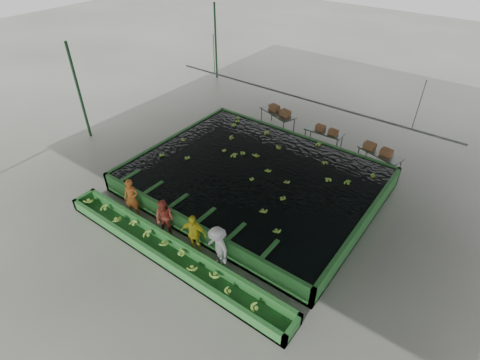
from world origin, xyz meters
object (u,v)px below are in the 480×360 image
Objects in this scene: worker_d at (218,247)px; box_stack_right at (377,152)px; sorting_trough at (170,253)px; packing_table_mid at (323,138)px; flotation_tank at (254,179)px; packing_table_left at (277,120)px; worker_a at (132,198)px; box_stack_mid at (327,132)px; packing_table_right at (378,161)px; worker_c at (193,234)px; box_stack_left at (279,113)px; worker_b at (164,218)px.

worker_d is 1.25× the size of box_stack_right.
packing_table_mid reaches higher than sorting_trough.
packing_table_left reaches higher than flotation_tank.
packing_table_left is (-3.63, 9.54, -0.35)m from worker_d.
worker_a is (-2.82, -4.30, 0.38)m from flotation_tank.
flotation_tank is at bearing -100.85° from box_stack_mid.
packing_table_mid is 0.96× the size of packing_table_right.
box_stack_mid is (0.52, 9.28, 0.06)m from worker_c.
flotation_tank is at bearing -69.28° from box_stack_left.
worker_b is 0.80× the size of packing_table_mid.
flotation_tank is at bearing 128.64° from worker_d.
box_stack_right reaches higher than packing_table_mid.
packing_table_right is at bearing 50.19° from worker_c.
box_stack_mid is at bearing 172.66° from box_stack_right.
sorting_trough is at bearing -79.16° from box_stack_left.
packing_table_right is 1.45× the size of box_stack_left.
worker_b is at bearing -83.53° from packing_table_left.
packing_table_left is at bearing 175.02° from box_stack_mid.
worker_d is at bearing -69.20° from packing_table_left.
worker_a is 4.36m from worker_d.
flotation_tank is at bearing 76.66° from worker_c.
packing_table_right is at bearing -6.49° from box_stack_mid.
worker_a reaches higher than packing_table_left.
box_stack_left is at bearing 174.36° from packing_table_right.
worker_d is (4.36, 0.00, 0.00)m from worker_a.
box_stack_right is at bearing -7.98° from packing_table_mid.
worker_a is at bearing -126.58° from packing_table_right.
flotation_tank is 6.02m from packing_table_right.
packing_table_right is 2.92m from box_stack_mid.
box_stack_left is (-2.79, 0.20, 0.54)m from packing_table_mid.
packing_table_mid is at bearing 172.02° from box_stack_right.
worker_c is 0.81× the size of packing_table_right.
packing_table_right is 1.72× the size of box_stack_mid.
box_stack_mid is (-0.58, 9.28, 0.05)m from worker_d.
packing_table_right reaches higher than packing_table_mid.
worker_b is at bearing 141.62° from sorting_trough.
worker_d is at bearing -103.55° from box_stack_right.
worker_c reaches higher than sorting_trough.
flotation_tank is 5.65m from packing_table_left.
flotation_tank is 5.09m from packing_table_mid.
worker_c is at bearing -75.81° from box_stack_left.
worker_d reaches higher than box_stack_right.
worker_b is 9.61m from packing_table_left.
flotation_tank is 8.50× the size of box_stack_mid.
sorting_trough is at bearing -95.41° from box_stack_mid.
worker_d reaches higher than worker_a.
box_stack_mid is (-2.87, 0.33, 0.42)m from packing_table_right.
box_stack_left is at bearing 173.96° from box_stack_right.
worker_d is 1.42× the size of box_stack_mid.
packing_table_mid is 2.94m from box_stack_right.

